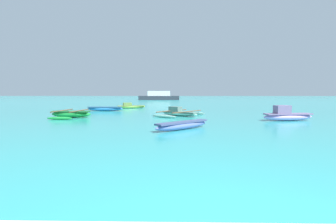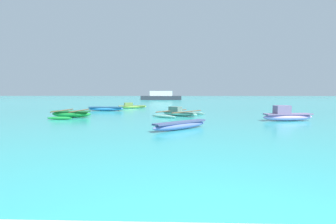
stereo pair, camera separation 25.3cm
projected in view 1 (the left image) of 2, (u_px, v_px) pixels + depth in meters
moored_boat_0 at (179, 113)px, 19.85m from camera, size 4.14×4.42×0.69m
moored_boat_1 at (71, 114)px, 18.56m from camera, size 2.85×3.52×0.52m
moored_boat_2 at (287, 115)px, 16.43m from camera, size 3.32×1.23×0.97m
moored_boat_3 at (130, 106)px, 29.27m from camera, size 3.34×1.76×0.62m
moored_boat_4 at (182, 125)px, 12.57m from camera, size 2.80×2.76×0.39m
moored_boat_5 at (105, 109)px, 24.98m from camera, size 3.47×0.89×0.40m
distant_ferry at (159, 96)px, 60.33m from camera, size 9.30×2.05×2.05m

